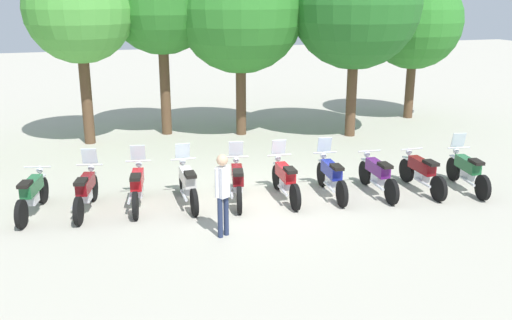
{
  "coord_description": "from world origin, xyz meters",
  "views": [
    {
      "loc": [
        -4.06,
        -12.57,
        4.95
      ],
      "look_at": [
        0.0,
        0.5,
        0.9
      ],
      "focal_mm": 39.95,
      "sensor_mm": 36.0,
      "label": 1
    }
  ],
  "objects_px": {
    "tree_1": "(79,9)",
    "motorcycle_7": "(378,175)",
    "motorcycle_2": "(137,186)",
    "motorcycle_3": "(188,183)",
    "motorcycle_8": "(422,172)",
    "tree_5": "(415,22)",
    "motorcycle_9": "(467,170)",
    "motorcycle_0": "(32,194)",
    "person_0": "(223,188)",
    "tree_4": "(356,4)",
    "motorcycle_5": "(285,179)",
    "tree_3": "(240,8)",
    "motorcycle_1": "(86,190)",
    "motorcycle_4": "(237,181)",
    "motorcycle_6": "(331,176)"
  },
  "relations": [
    {
      "from": "motorcycle_2",
      "to": "tree_5",
      "type": "bearing_deg",
      "value": -49.08
    },
    {
      "from": "motorcycle_9",
      "to": "tree_3",
      "type": "bearing_deg",
      "value": 36.94
    },
    {
      "from": "motorcycle_3",
      "to": "motorcycle_9",
      "type": "height_order",
      "value": "same"
    },
    {
      "from": "motorcycle_2",
      "to": "person_0",
      "type": "distance_m",
      "value": 2.82
    },
    {
      "from": "motorcycle_5",
      "to": "motorcycle_6",
      "type": "xyz_separation_m",
      "value": [
        1.19,
        -0.11,
        0.0
      ]
    },
    {
      "from": "tree_1",
      "to": "motorcycle_7",
      "type": "bearing_deg",
      "value": -47.25
    },
    {
      "from": "motorcycle_4",
      "to": "tree_4",
      "type": "distance_m",
      "value": 8.68
    },
    {
      "from": "motorcycle_2",
      "to": "tree_1",
      "type": "relative_size",
      "value": 0.35
    },
    {
      "from": "motorcycle_7",
      "to": "tree_4",
      "type": "relative_size",
      "value": 0.32
    },
    {
      "from": "motorcycle_7",
      "to": "motorcycle_5",
      "type": "bearing_deg",
      "value": 85.48
    },
    {
      "from": "motorcycle_3",
      "to": "tree_1",
      "type": "xyz_separation_m",
      "value": [
        -2.11,
        6.71,
        3.91
      ]
    },
    {
      "from": "tree_4",
      "to": "tree_5",
      "type": "relative_size",
      "value": 1.19
    },
    {
      "from": "motorcycle_1",
      "to": "motorcycle_9",
      "type": "xyz_separation_m",
      "value": [
        9.48,
        -1.32,
        0.0
      ]
    },
    {
      "from": "motorcycle_9",
      "to": "tree_5",
      "type": "distance_m",
      "value": 9.49
    },
    {
      "from": "tree_5",
      "to": "motorcycle_9",
      "type": "bearing_deg",
      "value": -112.14
    },
    {
      "from": "motorcycle_3",
      "to": "tree_4",
      "type": "bearing_deg",
      "value": -52.79
    },
    {
      "from": "motorcycle_8",
      "to": "tree_4",
      "type": "bearing_deg",
      "value": -6.59
    },
    {
      "from": "motorcycle_8",
      "to": "motorcycle_0",
      "type": "bearing_deg",
      "value": 84.59
    },
    {
      "from": "motorcycle_6",
      "to": "motorcycle_8",
      "type": "bearing_deg",
      "value": -93.34
    },
    {
      "from": "motorcycle_1",
      "to": "person_0",
      "type": "bearing_deg",
      "value": -117.11
    },
    {
      "from": "motorcycle_7",
      "to": "tree_1",
      "type": "height_order",
      "value": "tree_1"
    },
    {
      "from": "tree_1",
      "to": "tree_4",
      "type": "height_order",
      "value": "tree_4"
    },
    {
      "from": "tree_3",
      "to": "tree_4",
      "type": "distance_m",
      "value": 3.91
    },
    {
      "from": "motorcycle_2",
      "to": "motorcycle_5",
      "type": "relative_size",
      "value": 0.99
    },
    {
      "from": "person_0",
      "to": "tree_5",
      "type": "distance_m",
      "value": 13.99
    },
    {
      "from": "motorcycle_0",
      "to": "motorcycle_3",
      "type": "distance_m",
      "value": 3.57
    },
    {
      "from": "motorcycle_3",
      "to": "motorcycle_7",
      "type": "xyz_separation_m",
      "value": [
        4.74,
        -0.71,
        -0.01
      ]
    },
    {
      "from": "motorcycle_8",
      "to": "motorcycle_9",
      "type": "distance_m",
      "value": 1.22
    },
    {
      "from": "person_0",
      "to": "tree_4",
      "type": "xyz_separation_m",
      "value": [
        6.47,
        7.19,
        3.49
      ]
    },
    {
      "from": "motorcycle_0",
      "to": "motorcycle_2",
      "type": "relative_size",
      "value": 0.99
    },
    {
      "from": "motorcycle_2",
      "to": "tree_4",
      "type": "bearing_deg",
      "value": -48.52
    },
    {
      "from": "motorcycle_2",
      "to": "motorcycle_6",
      "type": "bearing_deg",
      "value": -87.81
    },
    {
      "from": "motorcycle_9",
      "to": "tree_5",
      "type": "bearing_deg",
      "value": -12.93
    },
    {
      "from": "motorcycle_1",
      "to": "tree_4",
      "type": "height_order",
      "value": "tree_4"
    },
    {
      "from": "motorcycle_0",
      "to": "motorcycle_5",
      "type": "relative_size",
      "value": 0.98
    },
    {
      "from": "motorcycle_9",
      "to": "tree_5",
      "type": "height_order",
      "value": "tree_5"
    },
    {
      "from": "tree_4",
      "to": "motorcycle_3",
      "type": "bearing_deg",
      "value": -143.45
    },
    {
      "from": "motorcycle_3",
      "to": "motorcycle_8",
      "type": "bearing_deg",
      "value": -97.63
    },
    {
      "from": "motorcycle_5",
      "to": "motorcycle_9",
      "type": "distance_m",
      "value": 4.8
    },
    {
      "from": "motorcycle_1",
      "to": "motorcycle_3",
      "type": "bearing_deg",
      "value": -81.21
    },
    {
      "from": "motorcycle_3",
      "to": "person_0",
      "type": "height_order",
      "value": "person_0"
    },
    {
      "from": "motorcycle_5",
      "to": "tree_3",
      "type": "distance_m",
      "value": 7.86
    },
    {
      "from": "motorcycle_2",
      "to": "motorcycle_7",
      "type": "distance_m",
      "value": 5.98
    },
    {
      "from": "person_0",
      "to": "motorcycle_9",
      "type": "bearing_deg",
      "value": -110.36
    },
    {
      "from": "motorcycle_5",
      "to": "person_0",
      "type": "xyz_separation_m",
      "value": [
        -2.02,
        -1.77,
        0.55
      ]
    },
    {
      "from": "motorcycle_3",
      "to": "tree_3",
      "type": "distance_m",
      "value": 8.14
    },
    {
      "from": "motorcycle_5",
      "to": "person_0",
      "type": "relative_size",
      "value": 1.22
    },
    {
      "from": "motorcycle_8",
      "to": "person_0",
      "type": "bearing_deg",
      "value": 104.85
    },
    {
      "from": "tree_3",
      "to": "tree_4",
      "type": "xyz_separation_m",
      "value": [
        3.66,
        -1.36,
        0.14
      ]
    },
    {
      "from": "motorcycle_8",
      "to": "tree_5",
      "type": "bearing_deg",
      "value": -27.61
    }
  ]
}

